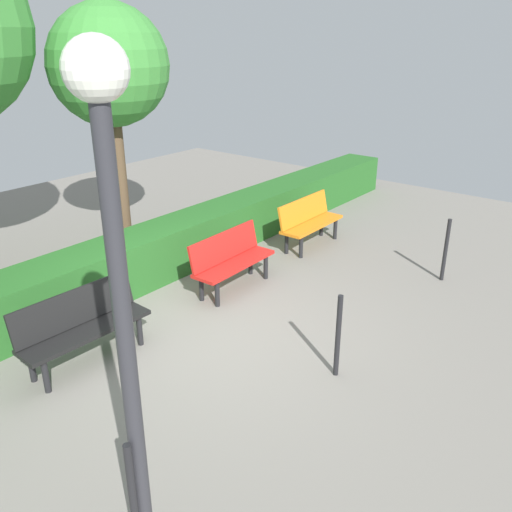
# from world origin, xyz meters

# --- Properties ---
(ground_plane) EXTENTS (16.83, 16.83, 0.00)m
(ground_plane) POSITION_xyz_m (0.00, 0.00, 0.00)
(ground_plane) COLOR gray
(bench_orange) EXTENTS (1.45, 0.48, 0.86)m
(bench_orange) POSITION_xyz_m (-3.35, -0.68, 0.48)
(bench_orange) COLOR orange
(bench_orange) RESTS_ON ground_plane
(bench_red) EXTENTS (1.47, 0.50, 0.86)m
(bench_red) POSITION_xyz_m (-1.15, -0.62, 0.48)
(bench_red) COLOR red
(bench_red) RESTS_ON ground_plane
(bench_black) EXTENTS (1.57, 0.52, 0.86)m
(bench_black) POSITION_xyz_m (1.38, -0.69, 0.48)
(bench_black) COLOR black
(bench_black) RESTS_ON ground_plane
(hedge_row) EXTENTS (12.83, 0.78, 0.78)m
(hedge_row) POSITION_xyz_m (-1.08, -1.84, 0.39)
(hedge_row) COLOR #266023
(hedge_row) RESTS_ON ground_plane
(tree_near) EXTENTS (1.91, 1.91, 4.06)m
(tree_near) POSITION_xyz_m (-1.21, -3.16, 3.06)
(tree_near) COLOR brown
(tree_near) RESTS_ON ground_plane
(railing_post_near) EXTENTS (0.06, 0.06, 1.00)m
(railing_post_near) POSITION_xyz_m (-3.41, 1.77, 0.50)
(railing_post_near) COLOR black
(railing_post_near) RESTS_ON ground_plane
(railing_post_mid) EXTENTS (0.06, 0.06, 1.00)m
(railing_post_mid) POSITION_xyz_m (-0.20, 1.77, 0.50)
(railing_post_mid) COLOR black
(railing_post_mid) RESTS_ON ground_plane
(railing_post_far) EXTENTS (0.06, 0.06, 1.00)m
(railing_post_far) POSITION_xyz_m (2.66, 1.77, 0.50)
(railing_post_far) COLOR black
(railing_post_far) RESTS_ON ground_plane
(lamp_post) EXTENTS (0.36, 0.36, 3.60)m
(lamp_post) POSITION_xyz_m (2.56, 1.74, 2.52)
(lamp_post) COLOR #2D2D33
(lamp_post) RESTS_ON ground_plane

